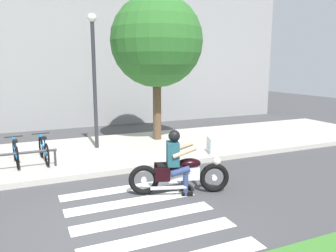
{
  "coord_description": "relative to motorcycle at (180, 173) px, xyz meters",
  "views": [
    {
      "loc": [
        -1.34,
        -5.6,
        2.86
      ],
      "look_at": [
        2.15,
        2.27,
        1.28
      ],
      "focal_mm": 35.7,
      "sensor_mm": 36.0,
      "label": 1
    }
  ],
  "objects": [
    {
      "name": "ground_plane",
      "position": [
        -1.81,
        -0.84,
        -0.47
      ],
      "size": [
        48.0,
        48.0,
        0.0
      ],
      "primitive_type": "plane",
      "color": "#424244"
    },
    {
      "name": "bike_rack",
      "position": [
        -3.74,
        2.81,
        0.09
      ],
      "size": [
        2.78,
        0.07,
        0.48
      ],
      "color": "#333338",
      "rests_on": "sidewalk"
    },
    {
      "name": "crosswalk_stripe_3",
      "position": [
        -1.14,
        -0.04,
        -0.47
      ],
      "size": [
        2.8,
        0.4,
        0.01
      ],
      "primitive_type": "cube",
      "color": "white",
      "rests_on": "ground"
    },
    {
      "name": "bicycle_3",
      "position": [
        -2.65,
        3.36,
        0.03
      ],
      "size": [
        0.48,
        1.66,
        0.77
      ],
      "color": "black",
      "rests_on": "sidewalk"
    },
    {
      "name": "street_lamp",
      "position": [
        -0.93,
        4.41,
        2.22
      ],
      "size": [
        0.28,
        0.28,
        4.45
      ],
      "color": "#2D2D33",
      "rests_on": "ground"
    },
    {
      "name": "rider",
      "position": [
        -0.07,
        0.03,
        0.37
      ],
      "size": [
        0.73,
        0.67,
        1.46
      ],
      "color": "#1E4C59",
      "rests_on": "ground"
    },
    {
      "name": "crosswalk_stripe_1",
      "position": [
        -1.14,
        -1.64,
        -0.47
      ],
      "size": [
        2.8,
        0.4,
        0.01
      ],
      "primitive_type": "cube",
      "color": "white",
      "rests_on": "ground"
    },
    {
      "name": "motorcycle",
      "position": [
        0.0,
        0.0,
        0.0
      ],
      "size": [
        2.2,
        0.94,
        1.27
      ],
      "color": "black",
      "rests_on": "ground"
    },
    {
      "name": "bicycle_2",
      "position": [
        -3.38,
        3.36,
        0.02
      ],
      "size": [
        0.48,
        1.56,
        0.74
      ],
      "color": "black",
      "rests_on": "sidewalk"
    },
    {
      "name": "building_backdrop",
      "position": [
        -1.81,
        9.71,
        4.45
      ],
      "size": [
        24.0,
        1.2,
        9.85
      ],
      "primitive_type": "cube",
      "color": "gray",
      "rests_on": "ground"
    },
    {
      "name": "crosswalk_stripe_2",
      "position": [
        -1.14,
        -0.84,
        -0.47
      ],
      "size": [
        2.8,
        0.4,
        0.01
      ],
      "primitive_type": "cube",
      "color": "white",
      "rests_on": "ground"
    },
    {
      "name": "sidewalk",
      "position": [
        -1.81,
        4.01,
        -0.4
      ],
      "size": [
        24.0,
        4.4,
        0.15
      ],
      "primitive_type": "cube",
      "color": "#B7B2A8",
      "rests_on": "ground"
    },
    {
      "name": "tree_near_rack",
      "position": [
        1.4,
        4.81,
        3.21
      ],
      "size": [
        3.27,
        3.27,
        5.33
      ],
      "color": "brown",
      "rests_on": "ground"
    },
    {
      "name": "crosswalk_stripe_4",
      "position": [
        -1.14,
        0.76,
        -0.47
      ],
      "size": [
        2.8,
        0.4,
        0.01
      ],
      "primitive_type": "cube",
      "color": "white",
      "rests_on": "ground"
    }
  ]
}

